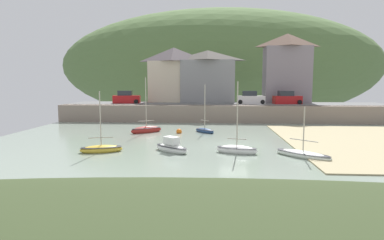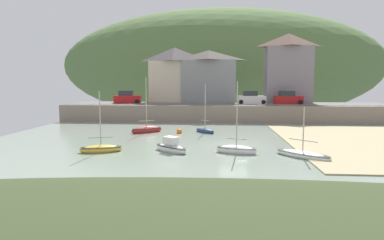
{
  "view_description": "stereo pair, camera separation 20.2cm",
  "coord_description": "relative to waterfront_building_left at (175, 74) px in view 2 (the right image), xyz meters",
  "views": [
    {
      "loc": [
        -1.88,
        -28.67,
        5.62
      ],
      "look_at": [
        -3.92,
        2.04,
        2.03
      ],
      "focal_mm": 30.22,
      "sensor_mm": 36.0,
      "label": 1
    },
    {
      "loc": [
        -1.68,
        -28.65,
        5.62
      ],
      "look_at": [
        -3.92,
        2.04,
        2.03
      ],
      "focal_mm": 30.22,
      "sensor_mm": 36.0,
      "label": 2
    }
  ],
  "objects": [
    {
      "name": "fishing_boat_green",
      "position": [
        13.38,
        -29.48,
        -6.73
      ],
      "size": [
        4.11,
        3.86,
        3.97
      ],
      "rotation": [
        0.0,
        0.0,
        -0.73
      ],
      "color": "white",
      "rests_on": "ground"
    },
    {
      "name": "parked_car_by_wall",
      "position": [
        12.21,
        -4.5,
        -3.74
      ],
      "size": [
        4.1,
        1.82,
        1.95
      ],
      "rotation": [
        0.0,
        0.0,
        0.0
      ],
      "color": "silver",
      "rests_on": "ground"
    },
    {
      "name": "waterfront_building_left",
      "position": [
        0.0,
        0.0,
        0.0
      ],
      "size": [
        8.23,
        5.16,
        8.93
      ],
      "color": "beige",
      "rests_on": "ground"
    },
    {
      "name": "sailboat_tall_mast",
      "position": [
        5.65,
        -17.87,
        -6.69
      ],
      "size": [
        2.62,
        2.71,
        5.53
      ],
      "rotation": [
        0.0,
        0.0,
        -0.82
      ],
      "color": "navy",
      "rests_on": "ground"
    },
    {
      "name": "waterfront_building_right",
      "position": [
        18.44,
        0.0,
        1.05
      ],
      "size": [
        7.45,
        4.65,
        11.0
      ],
      "color": "gray",
      "rests_on": "ground"
    },
    {
      "name": "parked_car_near_slipway",
      "position": [
        -6.89,
        -4.5,
        -3.74
      ],
      "size": [
        4.26,
        2.14,
        1.95
      ],
      "rotation": [
        0.0,
        0.0,
        0.11
      ],
      "color": "red",
      "rests_on": "ground"
    },
    {
      "name": "sailboat_far_left",
      "position": [
        3.22,
        -28.18,
        -6.61
      ],
      "size": [
        3.36,
        3.04,
        1.41
      ],
      "rotation": [
        0.0,
        0.0,
        -0.69
      ],
      "color": "white",
      "rests_on": "ground"
    },
    {
      "name": "ground",
      "position": [
        9.89,
        -34.76,
        -6.78
      ],
      "size": [
        48.0,
        41.0,
        0.61
      ],
      "color": "gray"
    },
    {
      "name": "sailboat_nearest_shore",
      "position": [
        -0.9,
        -18.37,
        -6.62
      ],
      "size": [
        3.49,
        2.99,
        6.4
      ],
      "rotation": [
        0.0,
        0.0,
        0.66
      ],
      "color": "#A12420",
      "rests_on": "ground"
    },
    {
      "name": "parked_car_end_of_row",
      "position": [
        17.63,
        -4.5,
        -3.74
      ],
      "size": [
        4.26,
        2.12,
        1.95
      ],
      "rotation": [
        0.0,
        0.0,
        0.11
      ],
      "color": "#B41819",
      "rests_on": "ground"
    },
    {
      "name": "waterfront_building_centre",
      "position": [
        5.63,
        0.0,
        -0.27
      ],
      "size": [
        8.92,
        5.67,
        8.44
      ],
      "color": "gray",
      "rests_on": "ground"
    },
    {
      "name": "hillside_backdrop",
      "position": [
        7.99,
        30.0,
        2.74
      ],
      "size": [
        80.0,
        44.0,
        27.69
      ],
      "color": "#53703D",
      "rests_on": "ground"
    },
    {
      "name": "quay_seawall",
      "position": [
        8.49,
        -7.7,
        -5.59
      ],
      "size": [
        48.0,
        9.4,
        2.4
      ],
      "color": "gray",
      "rests_on": "ground"
    },
    {
      "name": "mooring_buoy",
      "position": [
        2.82,
        -18.59,
        -6.76
      ],
      "size": [
        0.62,
        0.62,
        0.62
      ],
      "color": "orange",
      "rests_on": "ground"
    },
    {
      "name": "sailboat_blue_trim",
      "position": [
        8.49,
        -28.41,
        -6.65
      ],
      "size": [
        3.46,
        1.86,
        5.88
      ],
      "rotation": [
        0.0,
        0.0,
        -0.27
      ],
      "color": "white",
      "rests_on": "ground"
    },
    {
      "name": "motorboat_with_cabin",
      "position": [
        -2.45,
        -28.67,
        -6.69
      ],
      "size": [
        3.58,
        2.24,
        5.08
      ],
      "rotation": [
        0.0,
        0.0,
        0.33
      ],
      "color": "gold",
      "rests_on": "ground"
    }
  ]
}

